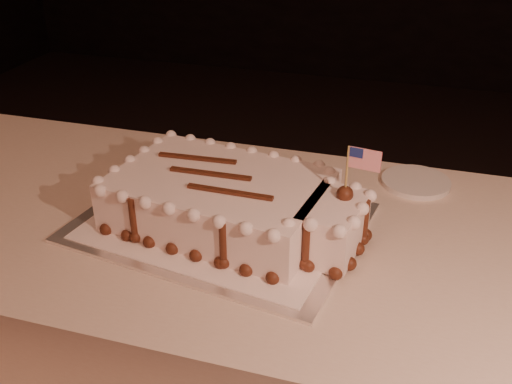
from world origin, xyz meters
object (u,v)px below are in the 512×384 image
(banquet_table, at_px, (271,356))
(sheet_cake, at_px, (233,202))
(cake_board, at_px, (221,222))
(side_plate, at_px, (416,182))

(banquet_table, bearing_deg, sheet_cake, -167.95)
(banquet_table, relative_size, cake_board, 4.09)
(side_plate, bearing_deg, banquet_table, -133.99)
(sheet_cake, bearing_deg, banquet_table, 12.05)
(sheet_cake, relative_size, side_plate, 3.45)
(cake_board, xyz_separation_m, side_plate, (0.40, 0.31, 0.00))
(banquet_table, height_order, cake_board, cake_board)
(sheet_cake, bearing_deg, cake_board, 171.58)
(cake_board, xyz_separation_m, sheet_cake, (0.03, -0.00, 0.06))
(banquet_table, height_order, sheet_cake, sheet_cake)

